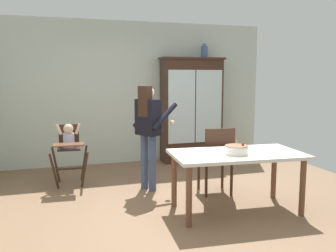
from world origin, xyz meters
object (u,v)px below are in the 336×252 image
at_px(adult_person, 148,125).
at_px(dining_table, 237,160).
at_px(ceramic_vase, 204,52).
at_px(birthday_cake, 237,150).
at_px(dining_chair_far_side, 217,156).
at_px(china_cabinet, 191,110).
at_px(high_chair_with_toddler, 69,143).

xyz_separation_m(adult_person, dining_table, (0.81, -1.17, -0.32)).
bearing_deg(ceramic_vase, birthday_cake, -105.36).
bearing_deg(birthday_cake, adult_person, 121.34).
bearing_deg(birthday_cake, dining_chair_far_side, 82.45).
height_order(dining_table, dining_chair_far_side, dining_chair_far_side).
distance_m(ceramic_vase, dining_chair_far_side, 2.73).
bearing_deg(dining_table, adult_person, 124.81).
bearing_deg(dining_chair_far_side, dining_table, 91.83).
bearing_deg(birthday_cake, china_cabinet, 79.60).
distance_m(china_cabinet, dining_table, 2.81).
relative_size(ceramic_vase, high_chair_with_toddler, 0.28).
height_order(high_chair_with_toddler, dining_chair_far_side, dining_chair_far_side).
relative_size(birthday_cake, dining_chair_far_side, 0.29).
relative_size(ceramic_vase, adult_person, 0.18).
height_order(ceramic_vase, adult_person, ceramic_vase).
bearing_deg(adult_person, dining_table, -173.88).
bearing_deg(dining_chair_far_side, high_chair_with_toddler, -23.84).
bearing_deg(dining_chair_far_side, china_cabinet, -95.33).
bearing_deg(adult_person, china_cabinet, -67.74).
distance_m(high_chair_with_toddler, dining_chair_far_side, 2.26).
distance_m(ceramic_vase, high_chair_with_toddler, 3.19).
relative_size(china_cabinet, high_chair_with_toddler, 2.13).
distance_m(china_cabinet, ceramic_vase, 1.16).
relative_size(dining_table, birthday_cake, 5.90).
distance_m(dining_table, birthday_cake, 0.18).
xyz_separation_m(high_chair_with_toddler, adult_person, (1.10, -0.60, 0.31)).
relative_size(high_chair_with_toddler, adult_person, 0.62).
relative_size(ceramic_vase, dining_chair_far_side, 0.28).
relative_size(china_cabinet, dining_chair_far_side, 2.11).
bearing_deg(adult_person, high_chair_with_toddler, 32.70).
xyz_separation_m(adult_person, dining_chair_far_side, (0.86, -0.53, -0.41)).
bearing_deg(ceramic_vase, dining_chair_far_side, -107.94).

